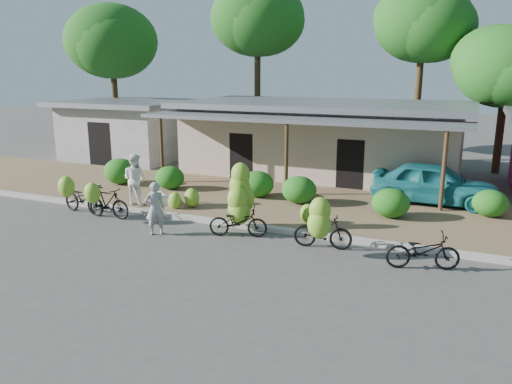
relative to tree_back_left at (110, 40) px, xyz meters
The scene contains 28 objects.
ground 20.04m from the tree_back_left, 43.77° to the right, with size 100.00×100.00×0.00m, color #4A4744.
sidewalk 17.16m from the tree_back_left, 30.66° to the right, with size 60.00×6.00×0.12m, color brown.
curb 18.76m from the tree_back_left, 39.07° to the right, with size 60.00×0.25×0.15m, color #A8A399.
shop_main 14.66m from the tree_back_left, ahead, with size 13.00×8.50×3.35m.
shop_grey 5.96m from the tree_back_left, 38.29° to the right, with size 7.00×6.00×3.15m.
tree_back_left is the anchor object (origin of this frame).
tree_far_center 8.63m from the tree_back_left, 20.56° to the left, with size 5.45×5.35×9.76m.
tree_center_right 17.37m from the tree_back_left, 11.63° to the left, with size 5.07×4.94×9.05m.
tree_near_right 21.11m from the tree_back_left, ahead, with size 4.81×4.66×6.80m.
hedge_0 12.02m from the tree_back_left, 50.33° to the right, with size 1.38×1.24×1.08m, color #1B5814.
hedge_1 13.51m from the tree_back_left, 41.41° to the right, with size 1.18×1.06×0.92m, color #1B5814.
hedge_2 16.12m from the tree_back_left, 31.28° to the right, with size 1.26×1.13×0.98m, color #1B5814.
hedge_3 17.65m from the tree_back_left, 28.94° to the right, with size 1.26×1.13×0.98m, color #1B5814.
hedge_4 20.65m from the tree_back_left, 25.54° to the right, with size 1.21×1.09×0.95m, color #1B5814.
hedge_5 22.78m from the tree_back_left, 18.95° to the right, with size 1.13×1.02×0.88m, color #1B5814.
bike_far_left 15.60m from the tree_back_left, 55.64° to the right, with size 1.99×1.36×1.41m.
bike_left 16.28m from the tree_back_left, 52.52° to the right, with size 1.74×1.14×1.32m.
bike_center 19.02m from the tree_back_left, 39.92° to the right, with size 1.81×1.39×2.11m.
bike_right 21.37m from the tree_back_left, 36.20° to the right, with size 1.66×1.24×1.60m.
bike_far_right 23.63m from the tree_back_left, 32.70° to the right, with size 1.87×1.12×0.93m.
loose_banana_a 16.27m from the tree_back_left, 43.80° to the right, with size 0.46×0.39×0.58m, color #8AB82E.
loose_banana_b 16.33m from the tree_back_left, 41.60° to the right, with size 0.54×0.46×0.68m, color #8AB82E.
loose_banana_c 19.59m from the tree_back_left, 33.19° to the right, with size 0.48×0.41×0.60m, color #8AB82E.
sack_near 15.78m from the tree_back_left, 44.43° to the right, with size 0.85×0.40×0.30m, color silver.
sack_far 15.17m from the tree_back_left, 45.19° to the right, with size 0.75×0.38×0.28m, color silver.
vendor 18.20m from the tree_back_left, 47.45° to the right, with size 0.58×0.38×1.60m, color gray.
bystander 15.07m from the tree_back_left, 48.46° to the right, with size 0.88×0.69×1.82m, color white.
teal_van 20.72m from the tree_back_left, 17.86° to the right, with size 1.73×4.30×1.47m, color #1B7379.
Camera 1 is at (6.41, -11.38, 4.77)m, focal length 35.00 mm.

